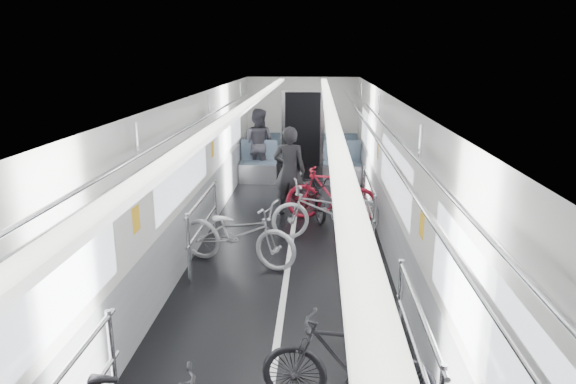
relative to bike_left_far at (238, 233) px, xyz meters
The scene contains 8 objects.
car_shell 2.01m from the bike_left_far, 67.24° to the left, with size 3.02×14.01×2.41m.
bike_left_far is the anchor object (origin of this frame).
bike_right_near 3.45m from the bike_left_far, 65.59° to the right, with size 0.43×1.51×0.91m, color black.
bike_right_mid 1.80m from the bike_left_far, 42.94° to the left, with size 0.65×1.87×0.98m, color #A6A6AA.
bike_right_far 2.55m from the bike_left_far, 56.35° to the left, with size 0.48×1.71×1.03m, color maroon.
bike_aisle 2.61m from the bike_left_far, 65.92° to the left, with size 0.56×1.61×0.84m, color black.
person_standing 2.59m from the bike_left_far, 76.03° to the left, with size 0.62×0.41×1.70m, color black.
person_seated 5.38m from the bike_left_far, 93.33° to the left, with size 0.84×0.65×1.73m, color #2F2C34.
Camera 1 is at (0.40, -6.97, 3.03)m, focal length 32.00 mm.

